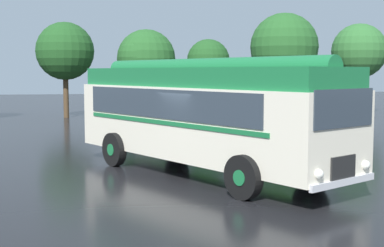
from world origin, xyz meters
TOP-DOWN VIEW (x-y plane):
  - ground_plane at (0.00, 0.00)m, footprint 120.00×120.00m
  - vintage_bus at (0.12, 0.32)m, footprint 6.95×10.04m
  - car_near_left at (-0.21, 13.50)m, footprint 2.17×4.30m
  - car_mid_left at (2.90, 13.95)m, footprint 2.22×4.33m
  - tree_left_of_centre at (-4.66, 21.57)m, footprint 3.86×3.86m
  - tree_centre at (0.60, 21.57)m, footprint 4.03×4.03m
  - tree_right_of_centre at (4.84, 20.48)m, footprint 2.92×2.92m
  - tree_far_right at (10.06, 20.07)m, footprint 4.70×4.70m
  - tree_extra_right at (16.36, 21.13)m, footprint 4.00×4.00m

SIDE VIEW (x-z plane):
  - ground_plane at x=0.00m, z-range 0.00..0.00m
  - car_near_left at x=-0.21m, z-range 0.02..1.68m
  - car_mid_left at x=2.90m, z-range 0.02..1.68m
  - vintage_bus at x=0.12m, z-range 0.15..3.64m
  - tree_right_of_centre at x=4.84m, z-range 1.22..6.52m
  - tree_centre at x=0.60m, z-range 0.99..6.98m
  - tree_left_of_centre at x=-4.66m, z-range 1.26..7.65m
  - tree_extra_right at x=16.36m, z-range 1.32..7.91m
  - tree_far_right at x=10.06m, z-range 1.27..8.39m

